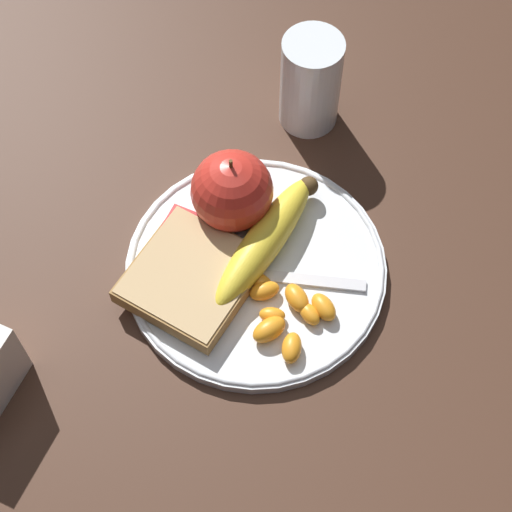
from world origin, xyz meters
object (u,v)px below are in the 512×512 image
plate (256,268)px  bread_slice (192,277)px  banana (270,241)px  fork (269,276)px  apple (232,191)px  jam_packet (182,229)px  juice_glass (310,84)px

plate → bread_slice: (0.04, -0.05, 0.02)m
banana → fork: 0.03m
apple → banana: size_ratio=0.52×
plate → apple: apple is taller
plate → jam_packet: jam_packet is taller
apple → plate: bearing=45.5°
apple → banana: bearing=64.7°
apple → fork: size_ratio=0.57×
banana → bread_slice: banana is taller
juice_glass → banana: size_ratio=0.64×
fork → apple: bearing=-57.3°
juice_glass → jam_packet: (0.20, -0.05, -0.03)m
apple → bread_slice: (0.09, -0.00, -0.03)m
apple → banana: (0.02, 0.05, -0.02)m
fork → jam_packet: bearing=-22.6°
juice_glass → apple: (0.16, -0.02, 0.00)m
banana → fork: size_ratio=1.10×
plate → apple: bearing=-134.5°
apple → fork: bearing=50.4°
plate → juice_glass: (-0.20, -0.03, 0.05)m
plate → bread_slice: size_ratio=2.03×
plate → juice_glass: bearing=-171.8°
juice_glass → fork: juice_glass is taller
plate → banana: (-0.02, 0.00, 0.02)m
plate → jam_packet: size_ratio=6.36×
juice_glass → apple: juice_glass is taller
plate → apple: 0.08m
juice_glass → apple: size_ratio=1.24×
juice_glass → bread_slice: juice_glass is taller
banana → jam_packet: bearing=-77.4°
fork → juice_glass: bearing=-95.4°
banana → juice_glass: bearing=-169.3°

